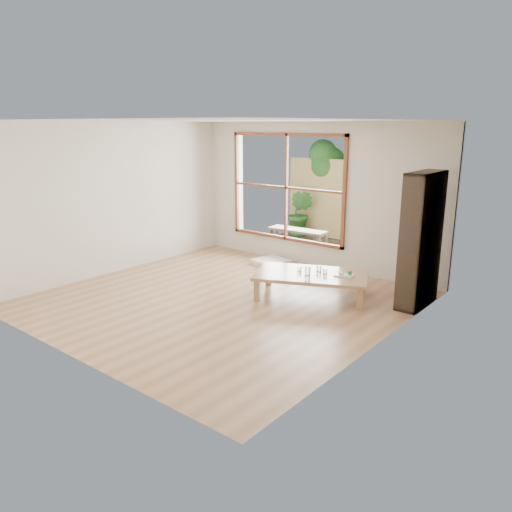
% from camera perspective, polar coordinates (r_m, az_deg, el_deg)
% --- Properties ---
extents(ground, '(5.00, 5.00, 0.00)m').
position_cam_1_polar(ground, '(7.55, -3.68, -4.95)').
color(ground, tan).
rests_on(ground, ground).
extents(low_table, '(1.91, 1.55, 0.37)m').
position_cam_1_polar(low_table, '(7.61, 6.35, -2.28)').
color(low_table, '#A0774D').
rests_on(low_table, ground).
extents(floor_cushion, '(0.68, 0.68, 0.08)m').
position_cam_1_polar(floor_cushion, '(9.39, 1.73, -0.67)').
color(floor_cushion, white).
rests_on(floor_cushion, ground).
extents(bookshelf, '(0.31, 0.87, 1.93)m').
position_cam_1_polar(bookshelf, '(7.43, 18.33, 1.73)').
color(bookshelf, '#33271C').
rests_on(bookshelf, ground).
extents(glass_tall, '(0.08, 0.08, 0.15)m').
position_cam_1_polar(glass_tall, '(7.46, 5.94, -1.69)').
color(glass_tall, silver).
rests_on(glass_tall, low_table).
extents(glass_mid, '(0.06, 0.06, 0.09)m').
position_cam_1_polar(glass_mid, '(7.56, 7.91, -1.77)').
color(glass_mid, silver).
rests_on(glass_mid, low_table).
extents(glass_short, '(0.08, 0.08, 0.10)m').
position_cam_1_polar(glass_short, '(7.68, 7.21, -1.45)').
color(glass_short, silver).
rests_on(glass_short, low_table).
extents(glass_small, '(0.06, 0.06, 0.08)m').
position_cam_1_polar(glass_small, '(7.66, 5.00, -1.49)').
color(glass_small, silver).
rests_on(glass_small, low_table).
extents(food_tray, '(0.31, 0.26, 0.09)m').
position_cam_1_polar(food_tray, '(7.54, 10.16, -2.09)').
color(food_tray, white).
rests_on(food_tray, low_table).
extents(deck, '(2.80, 2.00, 0.05)m').
position_cam_1_polar(deck, '(10.62, 6.99, 0.84)').
color(deck, '#3D332C').
rests_on(deck, ground).
extents(garden_bench, '(1.27, 0.43, 0.40)m').
position_cam_1_polar(garden_bench, '(10.50, 4.77, 2.76)').
color(garden_bench, '#33271C').
rests_on(garden_bench, deck).
extents(bamboo_fence, '(2.80, 0.06, 1.80)m').
position_cam_1_polar(bamboo_fence, '(11.30, 9.85, 6.23)').
color(bamboo_fence, tan).
rests_on(bamboo_fence, ground).
extents(shrub_right, '(0.94, 0.88, 0.83)m').
position_cam_1_polar(shrub_right, '(10.80, 11.97, 3.25)').
color(shrub_right, '#2B6625').
rests_on(shrub_right, deck).
extents(shrub_left, '(0.61, 0.50, 1.07)m').
position_cam_1_polar(shrub_left, '(11.59, 5.06, 4.91)').
color(shrub_left, '#2B6625').
rests_on(shrub_left, deck).
extents(garden_tree, '(1.04, 0.85, 2.22)m').
position_cam_1_polar(garden_tree, '(11.81, 7.84, 10.22)').
color(garden_tree, '#4C3D2D').
rests_on(garden_tree, ground).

